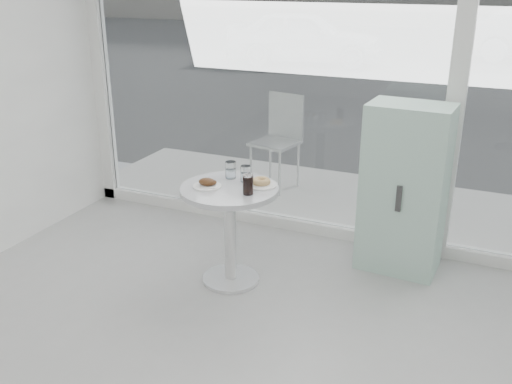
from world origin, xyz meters
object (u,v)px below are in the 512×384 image
at_px(main_table, 230,215).
at_px(water_tumbler_a, 231,171).
at_px(plate_donut, 261,183).
at_px(car_white, 304,37).
at_px(mint_cabinet, 404,189).
at_px(cola_glass, 248,185).
at_px(patio_chair, 279,135).
at_px(plate_fritter, 208,184).
at_px(water_tumbler_b, 246,175).

bearing_deg(main_table, water_tumbler_a, 113.15).
bearing_deg(main_table, plate_donut, 32.48).
bearing_deg(car_white, mint_cabinet, -167.71).
xyz_separation_m(car_white, cola_glass, (3.37, -10.85, 0.16)).
bearing_deg(mint_cabinet, water_tumbler_a, -151.22).
distance_m(main_table, patio_chair, 2.04).
bearing_deg(car_white, plate_donut, -173.37).
relative_size(car_white, cola_glass, 27.70).
relative_size(plate_fritter, water_tumbler_b, 1.70).
bearing_deg(patio_chair, water_tumbler_b, -64.17).
bearing_deg(water_tumbler_a, patio_chair, 99.97).
height_order(water_tumbler_b, cola_glass, cola_glass).
bearing_deg(cola_glass, mint_cabinet, 40.87).
height_order(main_table, car_white, car_white).
xyz_separation_m(plate_donut, water_tumbler_b, (-0.14, 0.03, 0.03)).
distance_m(car_white, water_tumbler_a, 11.05).
bearing_deg(patio_chair, mint_cabinet, -27.32).
bearing_deg(plate_fritter, main_table, 22.56).
bearing_deg(cola_glass, patio_chair, 105.63).
bearing_deg(car_white, water_tumbler_a, -174.64).
distance_m(patio_chair, water_tumbler_a, 1.85).
bearing_deg(cola_glass, plate_donut, 85.21).
distance_m(main_table, car_white, 11.25).
xyz_separation_m(plate_donut, water_tumbler_a, (-0.28, 0.06, 0.04)).
height_order(plate_fritter, water_tumbler_b, water_tumbler_b).
bearing_deg(cola_glass, car_white, 107.27).
height_order(car_white, plate_fritter, car_white).
bearing_deg(car_white, cola_glass, -173.74).
height_order(patio_chair, plate_fritter, patio_chair).
height_order(plate_fritter, water_tumbler_a, water_tumbler_a).
bearing_deg(plate_donut, patio_chair, 107.62).
relative_size(plate_donut, cola_glass, 1.64).
bearing_deg(patio_chair, plate_fritter, -71.10).
xyz_separation_m(mint_cabinet, plate_donut, (-0.93, -0.63, 0.13)).
xyz_separation_m(main_table, patio_chair, (-0.40, 2.00, 0.06)).
distance_m(plate_fritter, water_tumbler_a, 0.25).
xyz_separation_m(plate_fritter, water_tumbler_a, (0.07, 0.24, 0.03)).
height_order(mint_cabinet, patio_chair, mint_cabinet).
bearing_deg(plate_fritter, patio_chair, 96.98).
xyz_separation_m(patio_chair, plate_fritter, (0.25, -2.06, 0.18)).
bearing_deg(mint_cabinet, plate_donut, -142.56).
xyz_separation_m(water_tumbler_a, cola_glass, (0.26, -0.25, 0.01)).
bearing_deg(car_white, main_table, -174.52).
height_order(main_table, cola_glass, cola_glass).
relative_size(car_white, plate_donut, 16.87).
xyz_separation_m(mint_cabinet, car_white, (-4.32, 10.03, 0.01)).
distance_m(plate_donut, water_tumbler_b, 0.15).
xyz_separation_m(main_table, water_tumbler_b, (0.06, 0.16, 0.27)).
height_order(plate_fritter, plate_donut, plate_fritter).
height_order(plate_donut, cola_glass, cola_glass).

